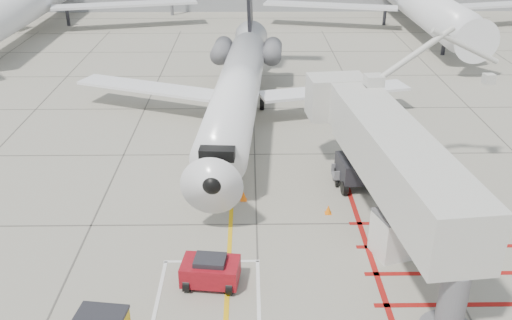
{
  "coord_description": "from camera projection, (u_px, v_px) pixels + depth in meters",
  "views": [
    {
      "loc": [
        -0.35,
        -19.5,
        14.75
      ],
      "look_at": [
        0.0,
        6.0,
        2.5
      ],
      "focal_mm": 40.0,
      "sensor_mm": 36.0,
      "label": 1
    }
  ],
  "objects": [
    {
      "name": "pushback_tug",
      "position": [
        210.0,
        270.0,
        23.17
      ],
      "size": [
        2.47,
        1.72,
        1.35
      ],
      "primitive_type": null,
      "rotation": [
        0.0,
        0.0,
        -0.12
      ],
      "color": "maroon",
      "rests_on": "ground_plane"
    },
    {
      "name": "cone_nose",
      "position": [
        244.0,
        196.0,
        29.6
      ],
      "size": [
        0.36,
        0.36,
        0.5
      ],
      "primitive_type": "cone",
      "color": "orange",
      "rests_on": "ground_plane"
    },
    {
      "name": "cone_side",
      "position": [
        328.0,
        209.0,
        28.39
      ],
      "size": [
        0.34,
        0.34,
        0.47
      ],
      "primitive_type": "cone",
      "color": "orange",
      "rests_on": "ground_plane"
    },
    {
      "name": "ground_plane",
      "position": [
        258.0,
        275.0,
        23.97
      ],
      "size": [
        260.0,
        260.0,
        0.0
      ],
      "primitive_type": "plane",
      "color": "gray",
      "rests_on": "ground"
    },
    {
      "name": "regional_jet",
      "position": [
        234.0,
        77.0,
        35.26
      ],
      "size": [
        26.96,
        32.95,
        8.2
      ],
      "primitive_type": null,
      "rotation": [
        0.0,
        0.0,
        -0.07
      ],
      "color": "white",
      "rests_on": "ground_plane"
    },
    {
      "name": "ground_power_unit",
      "position": [
        404.0,
        232.0,
        25.09
      ],
      "size": [
        2.97,
        2.27,
        2.07
      ],
      "primitive_type": null,
      "rotation": [
        0.0,
        0.0,
        0.32
      ],
      "color": "silver",
      "rests_on": "ground_plane"
    },
    {
      "name": "jet_bridge",
      "position": [
        399.0,
        175.0,
        24.66
      ],
      "size": [
        10.23,
        18.35,
        7.01
      ],
      "primitive_type": null,
      "rotation": [
        0.0,
        0.0,
        0.11
      ],
      "color": "beige",
      "rests_on": "ground_plane"
    },
    {
      "name": "baggage_cart",
      "position": [
        347.0,
        175.0,
        31.19
      ],
      "size": [
        1.65,
        1.08,
        1.02
      ],
      "primitive_type": null,
      "rotation": [
        0.0,
        0.0,
        0.03
      ],
      "color": "slate",
      "rests_on": "ground_plane"
    }
  ]
}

